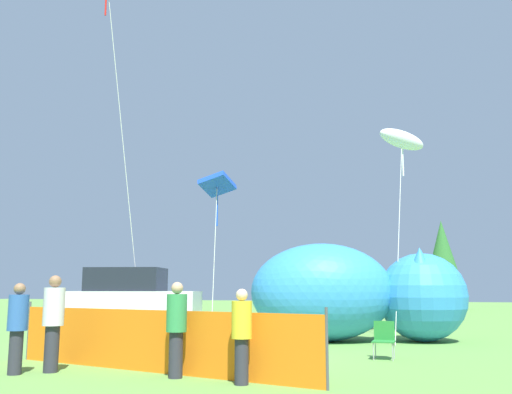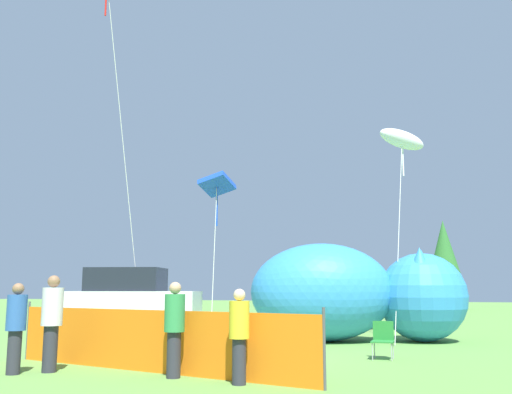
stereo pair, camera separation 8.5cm
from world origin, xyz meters
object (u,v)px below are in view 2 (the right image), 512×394
spectator_in_black_shirt (174,325)px  spectator_in_grey_shirt (239,332)px  folding_chair (383,337)px  kite_white_ghost (402,140)px  parked_car (131,304)px  spectator_in_white_shirt (52,319)px  spectator_in_blue_shirt (16,324)px  kite_blue_box (217,187)px  inflatable_cat (352,296)px

spectator_in_black_shirt → spectator_in_grey_shirt: 1.42m
folding_chair → kite_white_ghost: size_ratio=0.12×
spectator_in_grey_shirt → parked_car: bearing=131.8°
folding_chair → spectator_in_white_shirt: size_ratio=0.46×
folding_chair → spectator_in_grey_shirt: size_ratio=0.53×
folding_chair → spectator_in_white_shirt: bearing=-55.2°
spectator_in_blue_shirt → spectator_in_grey_shirt: bearing=3.5°
spectator_in_white_shirt → spectator_in_grey_shirt: bearing=-2.7°
parked_car → kite_blue_box: size_ratio=0.89×
inflatable_cat → spectator_in_grey_shirt: size_ratio=4.27×
inflatable_cat → spectator_in_blue_shirt: bearing=-137.5°
parked_car → folding_chair: size_ratio=5.38×
spectator_in_white_shirt → spectator_in_grey_shirt: (4.00, -0.19, -0.14)m
parked_car → kite_white_ghost: bearing=7.5°
parked_car → spectator_in_black_shirt: 8.48m
inflatable_cat → kite_white_ghost: 5.93m
folding_chair → kite_white_ghost: kite_white_ghost is taller
parked_car → spectator_in_blue_shirt: 7.67m
folding_chair → spectator_in_blue_shirt: spectator_in_blue_shirt is taller
folding_chair → spectator_in_black_shirt: 5.27m
inflatable_cat → kite_blue_box: 5.37m
spectator_in_grey_shirt → kite_blue_box: size_ratio=0.31×
inflatable_cat → kite_blue_box: kite_blue_box is taller
inflatable_cat → spectator_in_grey_shirt: 8.49m
folding_chair → spectator_in_grey_shirt: (-1.93, -4.37, 0.39)m
spectator_in_white_shirt → spectator_in_black_shirt: spectator_in_white_shirt is taller
spectator_in_white_shirt → kite_white_ghost: (6.14, 10.33, 5.70)m
spectator_in_blue_shirt → kite_blue_box: (1.18, 7.08, 3.80)m
parked_car → spectator_in_white_shirt: 7.36m
spectator_in_white_shirt → kite_white_ghost: size_ratio=0.26×
spectator_in_grey_shirt → kite_white_ghost: bearing=78.5°
spectator_in_black_shirt → kite_white_ghost: bearing=70.9°
spectator_in_blue_shirt → spectator_in_grey_shirt: 4.46m
spectator_in_blue_shirt → spectator_in_black_shirt: (3.07, 0.58, 0.01)m
spectator_in_black_shirt → spectator_in_grey_shirt: size_ratio=1.08×
parked_car → inflatable_cat: inflatable_cat is taller
inflatable_cat → spectator_in_blue_shirt: (-5.04, -8.72, -0.45)m
kite_white_ghost → parked_car: bearing=-158.5°
parked_car → inflatable_cat: bearing=-3.4°
inflatable_cat → spectator_in_black_shirt: 8.39m
spectator_in_white_shirt → spectator_in_black_shirt: (2.62, 0.12, -0.08)m
kite_white_ghost → inflatable_cat: bearing=-127.0°
spectator_in_white_shirt → kite_blue_box: size_ratio=0.36×
spectator_in_white_shirt → spectator_in_blue_shirt: (-0.45, -0.46, -0.08)m
spectator_in_black_shirt → folding_chair: bearing=50.8°
spectator_in_blue_shirt → kite_blue_box: 8.13m
spectator_in_white_shirt → parked_car: bearing=108.9°
spectator_in_grey_shirt → kite_blue_box: kite_blue_box is taller
parked_car → folding_chair: bearing=-32.5°
parked_car → spectator_in_white_shirt: (2.39, -6.96, -0.08)m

